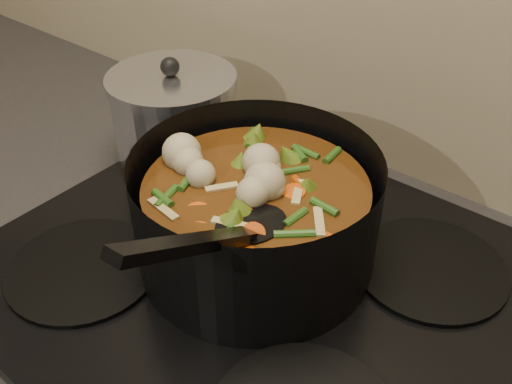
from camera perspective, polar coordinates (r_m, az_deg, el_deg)
The scene contains 3 objects.
stovetop at distance 0.69m, azimuth 0.10°, elevation -8.30°, with size 0.62×0.54×0.03m.
stockpot at distance 0.66m, azimuth -0.01°, elevation -2.25°, with size 0.32×0.40×0.21m.
saucepan at distance 0.87m, azimuth -8.15°, elevation 7.67°, with size 0.19×0.19×0.16m.
Camera 1 is at (0.31, 1.55, 1.41)m, focal length 40.00 mm.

